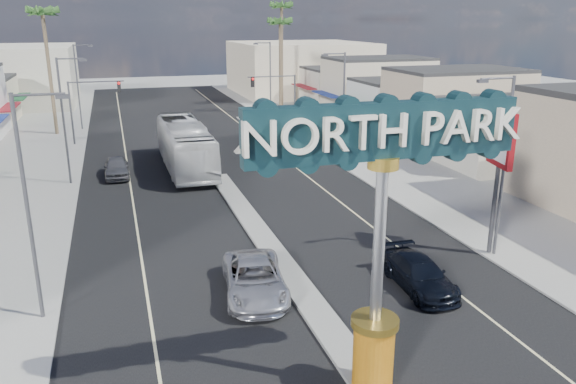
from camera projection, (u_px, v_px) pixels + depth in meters
ground at (216, 173)px, 43.69m from camera, size 160.00×160.00×0.00m
road at (216, 173)px, 43.69m from camera, size 20.00×120.00×0.01m
median_island at (271, 249)px, 29.07m from camera, size 1.30×30.00×0.16m
sidewalk_left at (20, 188)px, 39.69m from camera, size 8.00×120.00×0.12m
sidewalk_right at (379, 160)px, 47.66m from camera, size 8.00×120.00×0.12m
storefront_row_right at (410, 100)px, 61.49m from camera, size 12.00×42.00×6.00m
backdrop_far_right at (300, 68)px, 89.82m from camera, size 20.00×20.00×8.00m
gateway_sign at (381, 218)px, 16.38m from camera, size 8.20×1.50×9.15m
traffic_signal_left at (90, 100)px, 52.59m from camera, size 5.09×0.45×6.00m
traffic_signal_right at (278, 92)px, 57.81m from camera, size 5.09×0.45×6.00m
streetlight_l_near at (31, 198)px, 20.99m from camera, size 2.03×0.22×9.00m
streetlight_l_mid at (65, 115)px, 39.23m from camera, size 2.03×0.22×9.00m
streetlight_l_far at (79, 83)px, 59.30m from camera, size 2.03×0.22×9.00m
streetlight_r_near at (502, 159)px, 26.92m from camera, size 2.03×0.22×9.00m
streetlight_r_mid at (342, 102)px, 45.17m from camera, size 2.03×0.22×9.00m
streetlight_r_far at (269, 77)px, 65.24m from camera, size 2.03×0.22×9.00m
palm_left_far at (43, 19)px, 54.85m from camera, size 2.60×2.60×13.10m
palm_right_mid at (280, 27)px, 67.98m from camera, size 2.60×2.60×12.10m
palm_right_far at (282, 12)px, 73.50m from camera, size 2.60×2.60×14.10m
suv_left at (255, 279)px, 24.21m from camera, size 3.27×5.80×1.53m
suv_right at (419, 274)px, 24.81m from camera, size 2.11×4.84×1.39m
car_parked_left at (117, 167)px, 42.45m from camera, size 1.82×4.46×1.51m
car_parked_right at (260, 141)px, 51.68m from camera, size 1.58×4.31×1.41m
city_bus at (185, 146)px, 44.51m from camera, size 3.21×13.41×3.73m
bank_pylon_sign at (501, 147)px, 27.03m from camera, size 0.74×2.27×7.23m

